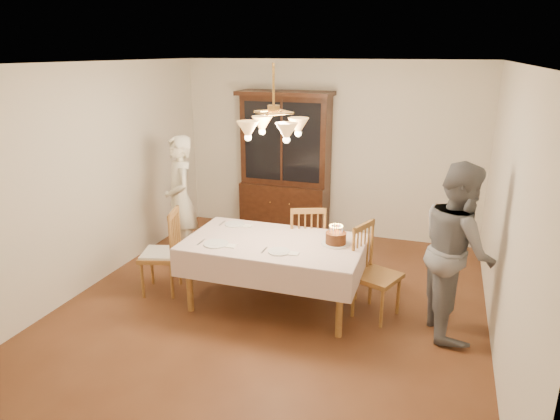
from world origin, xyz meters
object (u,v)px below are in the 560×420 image
(chair_far_side, at_px, (306,248))
(elderly_woman, at_px, (181,200))
(dining_table, at_px, (274,248))
(birthday_cake, at_px, (336,239))
(china_hutch, at_px, (285,167))

(chair_far_side, height_order, elderly_woman, elderly_woman)
(chair_far_side, distance_m, elderly_woman, 1.80)
(elderly_woman, bearing_deg, dining_table, 22.64)
(elderly_woman, distance_m, birthday_cake, 2.32)
(birthday_cake, bearing_deg, chair_far_side, 130.40)
(china_hutch, height_order, birthday_cake, china_hutch)
(elderly_woman, bearing_deg, birthday_cake, 32.59)
(dining_table, bearing_deg, elderly_woman, 153.19)
(dining_table, relative_size, chair_far_side, 1.90)
(dining_table, distance_m, chair_far_side, 0.74)
(dining_table, bearing_deg, chair_far_side, 75.09)
(china_hutch, bearing_deg, birthday_cake, -59.65)
(dining_table, xyz_separation_m, birthday_cake, (0.65, 0.12, 0.14))
(dining_table, xyz_separation_m, chair_far_side, (0.18, 0.67, -0.24))
(dining_table, xyz_separation_m, china_hutch, (-0.60, 2.25, 0.36))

